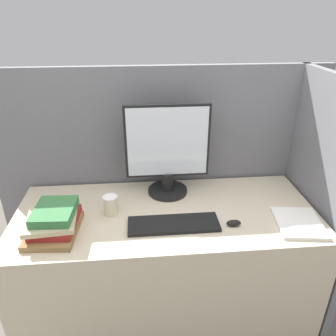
% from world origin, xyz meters
% --- Properties ---
extents(cubicle_panel_rear, '(2.02, 0.04, 1.45)m').
position_xyz_m(cubicle_panel_rear, '(0.00, 0.74, 0.72)').
color(cubicle_panel_rear, slate).
rests_on(cubicle_panel_rear, ground_plane).
extents(cubicle_panel_right, '(0.04, 0.76, 1.45)m').
position_xyz_m(cubicle_panel_right, '(0.85, 0.38, 0.72)').
color(cubicle_panel_right, slate).
rests_on(cubicle_panel_right, ground_plane).
extents(desk, '(1.62, 0.70, 0.74)m').
position_xyz_m(desk, '(0.00, 0.35, 0.37)').
color(desk, beige).
rests_on(desk, ground_plane).
extents(monitor, '(0.48, 0.23, 0.53)m').
position_xyz_m(monitor, '(0.03, 0.56, 0.99)').
color(monitor, black).
rests_on(monitor, desk).
extents(keyboard, '(0.46, 0.15, 0.02)m').
position_xyz_m(keyboard, '(0.03, 0.22, 0.75)').
color(keyboard, black).
rests_on(keyboard, desk).
extents(mouse, '(0.07, 0.04, 0.03)m').
position_xyz_m(mouse, '(0.33, 0.19, 0.76)').
color(mouse, black).
rests_on(mouse, desk).
extents(coffee_cup, '(0.08, 0.08, 0.11)m').
position_xyz_m(coffee_cup, '(-0.29, 0.36, 0.79)').
color(coffee_cup, beige).
rests_on(coffee_cup, desk).
extents(book_stack, '(0.25, 0.32, 0.13)m').
position_xyz_m(book_stack, '(-0.56, 0.23, 0.80)').
color(book_stack, olive).
rests_on(book_stack, desk).
extents(paper_pile, '(0.26, 0.29, 0.02)m').
position_xyz_m(paper_pile, '(0.66, 0.17, 0.75)').
color(paper_pile, white).
rests_on(paper_pile, desk).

